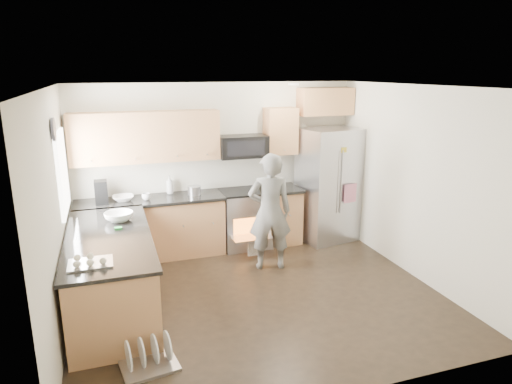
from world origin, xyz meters
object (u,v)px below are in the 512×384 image
object	(u,v)px
person	(270,212)
dish_rack	(149,359)
refrigerator	(329,185)
stove_range	(245,206)

from	to	relation	value
person	dish_rack	size ratio (longest dim) A/B	2.90
refrigerator	person	bearing A→B (deg)	-158.72
refrigerator	person	distance (m)	1.57
dish_rack	stove_range	bearing A→B (deg)	56.54
person	dish_rack	xyz separation A→B (m)	(-1.89, -1.81, -0.76)
stove_range	person	xyz separation A→B (m)	(0.08, -0.93, 0.17)
refrigerator	person	xyz separation A→B (m)	(-1.34, -0.81, -0.09)
refrigerator	dish_rack	bearing A→B (deg)	-150.94
refrigerator	dish_rack	xyz separation A→B (m)	(-3.23, -2.62, -0.85)
stove_range	refrigerator	xyz separation A→B (m)	(1.42, -0.12, 0.26)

